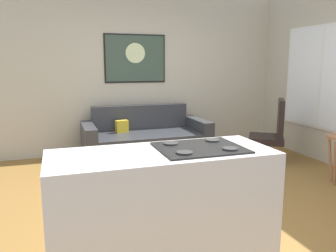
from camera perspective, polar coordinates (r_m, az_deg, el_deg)
The scene contains 8 objects.
ground at distance 4.01m, azimuth 3.47°, elevation -12.45°, with size 6.40×6.40×0.04m, color brown.
back_wall at distance 6.01m, azimuth -5.07°, elevation 9.04°, with size 6.40×0.05×2.80m, color #BDB6A1.
couch at distance 5.57m, azimuth -3.82°, elevation -2.61°, with size 2.01×0.95×0.85m.
coffee_table at distance 4.31m, azimuth -0.85°, elevation -4.90°, with size 0.96×0.58×0.43m.
armchair at distance 5.62m, azimuth 17.09°, elevation -1.07°, with size 0.75×0.75×1.00m.
kitchen_counter at distance 2.50m, azimuth -0.91°, elevation -14.70°, with size 1.56×0.63×0.96m.
wall_painting at distance 5.96m, azimuth -5.54°, elevation 11.25°, with size 1.07×0.03×0.82m.
window at distance 5.88m, azimuth 24.42°, elevation 7.44°, with size 0.03×1.65×1.63m.
Camera 1 is at (-1.38, -3.43, 1.53)m, focal length 36.21 mm.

